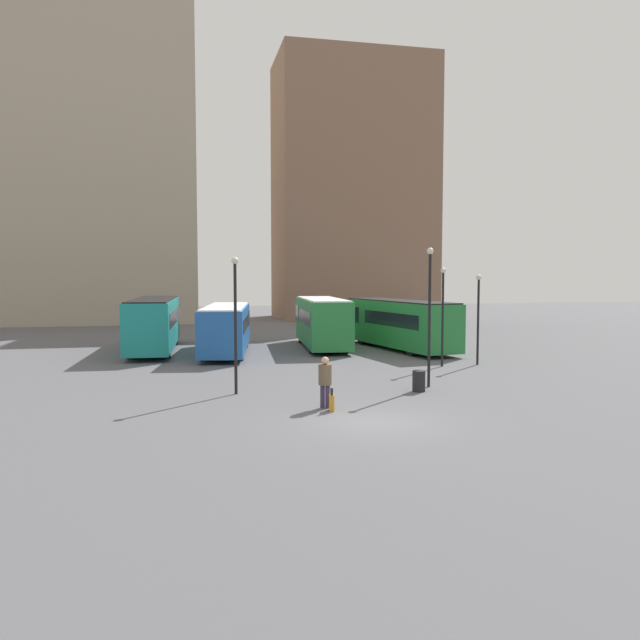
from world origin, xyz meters
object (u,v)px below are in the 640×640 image
bus_2 (322,321)px  suitcase (332,403)px  bus_1 (226,327)px  lamp_post_2 (430,306)px  bus_3 (399,322)px  traveler (325,378)px  lamp_post_0 (443,308)px  bus_0 (154,322)px  lamp_post_3 (235,313)px  lamp_post_1 (478,311)px  trash_bin (419,381)px

bus_2 → suitcase: bus_2 is taller
bus_1 → bus_2: size_ratio=1.09×
suitcase → lamp_post_2: lamp_post_2 is taller
bus_3 → traveler: 18.68m
lamp_post_0 → bus_0: bearing=145.5°
bus_0 → lamp_post_3: 16.05m
bus_3 → traveler: size_ratio=6.13×
bus_0 → lamp_post_1: 19.68m
lamp_post_1 → trash_bin: (-5.85, -6.56, -2.43)m
bus_0 → bus_2: bus_0 is taller
bus_0 → bus_3: size_ratio=1.02×
suitcase → lamp_post_0: 12.52m
suitcase → traveler: bearing=28.9°
bus_1 → lamp_post_2: bearing=-142.8°
lamp_post_1 → traveler: bearing=-139.3°
bus_1 → bus_2: bus_2 is taller
traveler → lamp_post_2: 6.54m
bus_1 → lamp_post_1: size_ratio=2.26×
bus_0 → lamp_post_2: (11.85, -15.67, 1.64)m
suitcase → lamp_post_1: bearing=-32.5°
lamp_post_3 → traveler: bearing=-49.3°
bus_0 → bus_3: bus_0 is taller
bus_1 → lamp_post_0: size_ratio=2.11×
traveler → suitcase: (0.13, -0.50, -0.80)m
bus_1 → suitcase: bearing=-163.9°
bus_1 → lamp_post_2: 15.54m
suitcase → lamp_post_3: size_ratio=0.15×
bus_0 → traveler: bus_0 is taller
traveler → lamp_post_1: 13.66m
bus_2 → lamp_post_1: bearing=-142.0°
lamp_post_0 → trash_bin: (-3.78, -6.39, -2.61)m
lamp_post_2 → trash_bin: size_ratio=6.88×
suitcase → trash_bin: 5.11m
bus_2 → traveler: 18.85m
lamp_post_2 → suitcase: bearing=-144.1°
bus_1 → lamp_post_1: lamp_post_1 is taller
bus_1 → lamp_post_2: size_ratio=1.84×
traveler → trash_bin: 5.01m
bus_2 → traveler: size_ratio=5.41×
bus_0 → trash_bin: 19.97m
lamp_post_0 → trash_bin: 7.87m
suitcase → lamp_post_3: bearing=52.9°
traveler → suitcase: bearing=-151.1°
lamp_post_2 → lamp_post_1: bearing=48.2°
suitcase → lamp_post_1: (10.14, 9.34, 2.56)m
traveler → trash_bin: size_ratio=2.15×
bus_2 → lamp_post_2: bearing=-170.7°
suitcase → lamp_post_0: (8.07, 9.17, 2.75)m
bus_1 → lamp_post_0: lamp_post_0 is taller
traveler → lamp_post_2: bearing=-43.7°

